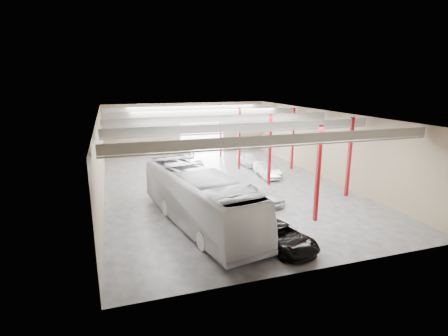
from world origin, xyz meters
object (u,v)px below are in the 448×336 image
car_row_c (185,155)px  car_right_near (267,169)px  black_sedan (280,236)px  car_right_far (249,159)px  coach_bus (198,198)px  car_row_b (193,169)px  car_row_a (262,193)px

car_row_c → car_right_near: 12.04m
car_row_c → black_sedan: bearing=-72.4°
car_row_c → car_right_far: car_row_c is taller
car_row_c → car_right_near: size_ratio=1.09×
coach_bus → car_right_far: (9.99, 15.20, -1.23)m
coach_bus → car_row_b: (2.49, 12.27, -1.11)m
coach_bus → car_row_c: 20.30m
car_row_a → car_right_near: size_ratio=1.01×
car_row_b → car_right_near: bearing=-27.1°
black_sedan → car_row_c: 25.01m
car_row_b → car_row_c: size_ratio=1.00×
car_row_a → car_right_far: 13.02m
coach_bus → black_sedan: bearing=-62.7°
car_row_a → car_row_b: 10.22m
coach_bus → car_right_far: 18.23m
coach_bus → car_row_b: 12.57m
car_right_far → car_row_b: bearing=-160.4°
coach_bus → car_row_c: size_ratio=2.72×
car_row_a → car_row_b: car_row_b is taller
coach_bus → black_sedan: (3.92, -5.00, -1.23)m
car_row_c → car_right_far: size_ratio=1.19×
car_row_c → car_row_b: bearing=-79.7°
black_sedan → car_row_a: (2.27, 7.75, 0.09)m
coach_bus → car_right_near: size_ratio=2.96×
coach_bus → car_right_near: (9.99, 10.00, -1.18)m
car_row_c → car_right_near: (6.71, -10.00, 0.03)m
car_row_c → car_right_near: car_right_near is taller
black_sedan → car_row_a: car_row_a is taller
car_right_near → car_right_far: (0.00, 5.20, -0.05)m
car_row_b → coach_bus: bearing=-111.7°
coach_bus → black_sedan: 6.47m
car_right_near → black_sedan: bearing=-107.1°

